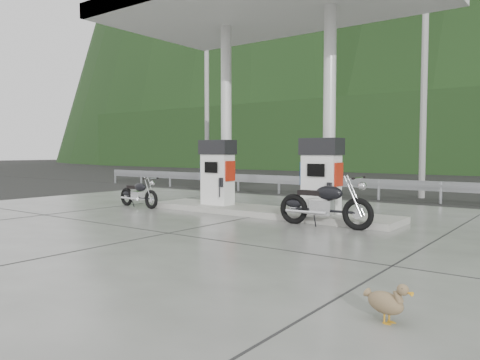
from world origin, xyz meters
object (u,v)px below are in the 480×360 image
Objects in this scene: gas_pump_right at (321,176)px; motorcycle_left at (138,194)px; motorcycle_right at (325,205)px; duck at (385,303)px; gas_pump_left at (218,172)px.

gas_pump_right is 1.10× the size of motorcycle_left.
gas_pump_right reaches higher than motorcycle_right.
gas_pump_right is 6.79m from duck.
gas_pump_left is at bearing 160.36° from duck.
gas_pump_right is at bearing 14.44° from motorcycle_left.
motorcycle_right is at bearing 142.74° from duck.
motorcycle_left is (-2.27, -0.90, -0.66)m from gas_pump_left.
gas_pump_right reaches higher than motorcycle_left.
motorcycle_right reaches higher than duck.
duck is at bearing -40.11° from gas_pump_left.
duck is (6.77, -5.71, -0.87)m from gas_pump_left.
duck is (3.57, -5.71, -0.87)m from gas_pump_right.
duck is (9.04, -4.81, -0.21)m from motorcycle_left.
motorcycle_left is at bearing 178.54° from motorcycle_right.
motorcycle_left is (-5.47, -0.90, -0.66)m from gas_pump_right.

